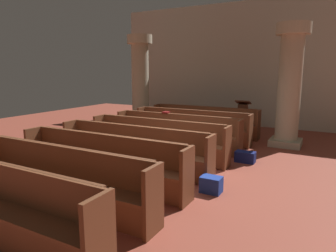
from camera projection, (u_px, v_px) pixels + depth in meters
The scene contains 15 objects.
ground_plane at pixel (165, 170), 6.32m from camera, with size 19.20×19.20×0.00m, color brown.
back_wall at pixel (245, 65), 11.17m from camera, with size 10.00×0.16×4.50m, color beige.
pew_row_0 at pixel (204, 120), 9.75m from camera, with size 3.50×0.46×0.90m.
pew_row_1 at pixel (191, 125), 8.89m from camera, with size 3.50×0.46×0.90m.
pew_row_2 at pixel (176, 130), 8.02m from camera, with size 3.50×0.47×0.90m.
pew_row_3 at pixel (157, 138), 7.16m from camera, with size 3.50×0.46×0.90m.
pew_row_4 at pixel (133, 147), 6.30m from camera, with size 3.50×0.46×0.90m.
pew_row_5 at pixel (101, 159), 5.44m from camera, with size 3.50×0.47×0.90m.
pew_row_6 at pixel (57, 176), 4.58m from camera, with size 3.50×0.46×0.90m.
pillar_aisle_side at pixel (290, 84), 8.07m from camera, with size 0.87×0.87×3.26m.
pillar_far_side at pixel (140, 80), 10.76m from camera, with size 0.87×0.87×3.26m.
lectern at pixel (242, 119), 10.13m from camera, with size 0.48×0.45×1.08m.
hymn_book at pixel (166, 112), 8.29m from camera, with size 0.17×0.20×0.04m, color maroon.
kneeler_box_blue at pixel (211, 185), 5.14m from camera, with size 0.35×0.26×0.28m, color navy.
kneeler_box_navy at pixel (245, 157), 6.84m from camera, with size 0.44×0.25×0.25m, color navy.
Camera 1 is at (2.93, -5.29, 2.05)m, focal length 32.36 mm.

